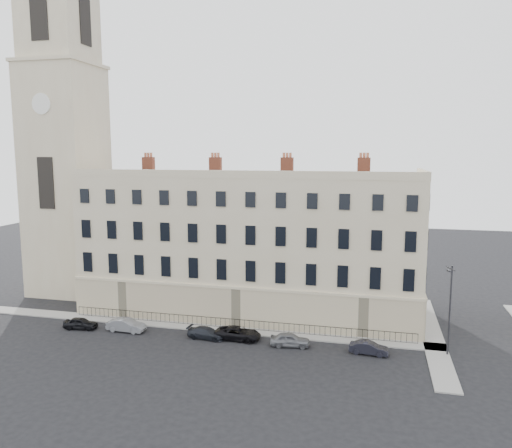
% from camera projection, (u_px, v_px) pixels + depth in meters
% --- Properties ---
extents(ground, '(160.00, 160.00, 0.00)m').
position_uv_depth(ground, '(284.00, 356.00, 43.30)').
color(ground, black).
rests_on(ground, ground).
extents(terrace, '(36.22, 12.22, 17.00)m').
position_uv_depth(terrace, '(251.00, 244.00, 55.13)').
color(terrace, '#C4B392').
rests_on(terrace, ground).
extents(church_tower, '(8.00, 8.13, 44.00)m').
position_uv_depth(church_tower, '(65.00, 143.00, 61.06)').
color(church_tower, '#C4B392').
rests_on(church_tower, ground).
extents(pavement_terrace, '(48.00, 2.00, 0.12)m').
position_uv_depth(pavement_terrace, '(196.00, 327.00, 50.42)').
color(pavement_terrace, gray).
rests_on(pavement_terrace, ground).
extents(pavement_east_return, '(2.00, 24.00, 0.12)m').
position_uv_depth(pavement_east_return, '(432.00, 335.00, 47.98)').
color(pavement_east_return, gray).
rests_on(pavement_east_return, ground).
extents(railings, '(35.00, 0.04, 0.96)m').
position_uv_depth(railings, '(235.00, 324.00, 49.81)').
color(railings, black).
rests_on(railings, ground).
extents(car_a, '(3.51, 1.76, 1.15)m').
position_uv_depth(car_a, '(81.00, 323.00, 49.90)').
color(car_a, black).
rests_on(car_a, ground).
extents(car_b, '(3.90, 1.47, 1.27)m').
position_uv_depth(car_b, '(126.00, 325.00, 49.18)').
color(car_b, gray).
rests_on(car_b, ground).
extents(car_c, '(3.84, 1.81, 1.08)m').
position_uv_depth(car_c, '(207.00, 333.00, 47.30)').
color(car_c, black).
rests_on(car_c, ground).
extents(car_d, '(4.37, 2.07, 1.21)m').
position_uv_depth(car_d, '(238.00, 333.00, 47.03)').
color(car_d, black).
rests_on(car_d, ground).
extents(car_e, '(3.78, 1.88, 1.24)m').
position_uv_depth(car_e, '(290.00, 340.00, 45.38)').
color(car_e, slate).
rests_on(car_e, ground).
extents(car_f, '(3.50, 1.50, 1.12)m').
position_uv_depth(car_f, '(369.00, 348.00, 43.61)').
color(car_f, black).
rests_on(car_f, ground).
extents(streetlamp, '(0.68, 1.67, 7.99)m').
position_uv_depth(streetlamp, '(450.00, 307.00, 42.68)').
color(streetlamp, '#2E2E33').
rests_on(streetlamp, ground).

